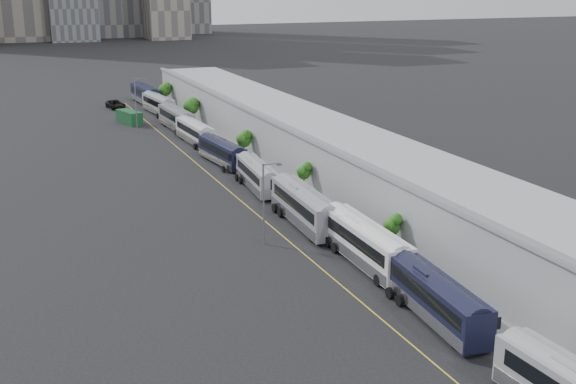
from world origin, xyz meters
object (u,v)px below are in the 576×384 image
bus_8 (158,106)px  street_lamp_far (137,102)px  bus_5 (222,154)px  street_lamp_near (265,198)px  bus_4 (257,178)px  suv (116,104)px  bus_3 (305,210)px  bus_6 (195,134)px  bus_1 (436,302)px  bus_7 (176,120)px  shipping_container (129,117)px  bus_2 (365,246)px  bus_9 (145,96)px

bus_8 → street_lamp_far: 19.09m
bus_5 → street_lamp_near: bearing=-105.9°
bus_4 → bus_5: 13.97m
suv → bus_3: bearing=-92.4°
bus_6 → suv: size_ratio=2.04×
bus_8 → suv: 11.84m
bus_1 → bus_7: bus_7 is taller
bus_4 → street_lamp_far: size_ratio=1.30×
bus_7 → bus_5: bearing=-93.1°
bus_4 → bus_8: (0.30, 57.65, 0.10)m
street_lamp_far → bus_5: bearing=-75.5°
bus_5 → shipping_container: 36.26m
suv → bus_1: bearing=-93.3°
bus_2 → bus_8: size_ratio=1.06×
bus_6 → suv: (-6.33, 38.23, -0.68)m
street_lamp_near → shipping_container: (-0.91, 68.58, -3.63)m
bus_2 → bus_1: bearing=-90.9°
bus_6 → street_lamp_near: (-5.83, -48.04, 3.31)m
bus_9 → street_lamp_far: bearing=-108.1°
bus_3 → bus_7: bearing=92.8°
bus_2 → suv: bus_2 is taller
bus_1 → street_lamp_near: street_lamp_near is taller
bus_6 → bus_8: bus_8 is taller
bus_7 → street_lamp_far: street_lamp_far is taller
bus_3 → shipping_container: bearing=98.8°
bus_3 → street_lamp_near: size_ratio=1.70×
bus_3 → bus_5: 29.15m
bus_1 → suv: (-6.71, 107.13, -0.71)m
bus_8 → suv: bus_8 is taller
street_lamp_far → suv: size_ratio=1.55×
bus_3 → bus_6: bus_3 is taller
shipping_container → suv: (0.41, 17.69, -0.35)m
bus_8 → suv: (-6.81, 9.65, -0.74)m
suv → bus_6: bearing=-87.4°
bus_7 → street_lamp_far: size_ratio=1.42×
shipping_container → suv: size_ratio=1.05×
bus_6 → bus_1: bearing=-92.7°
suv → bus_2: bearing=-92.5°
bus_1 → bus_6: 68.91m
bus_3 → bus_1: bearing=-86.5°
bus_3 → bus_4: bus_3 is taller
bus_2 → bus_9: bus_2 is taller
bus_8 → street_lamp_near: bearing=-100.3°
bus_2 → bus_9: size_ratio=1.00×
bus_6 → bus_9: bus_9 is taller
shipping_container → bus_8: bearing=32.4°
bus_8 → bus_9: (0.08, 12.94, 0.10)m
bus_9 → bus_2: bearing=-94.0°
bus_8 → bus_2: bearing=-95.3°
bus_2 → bus_8: 85.09m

